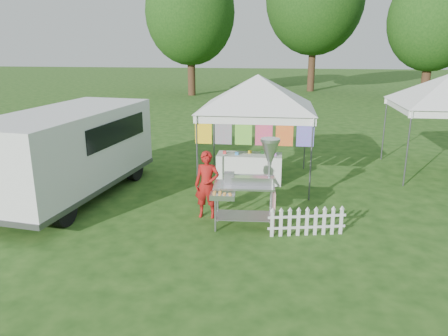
# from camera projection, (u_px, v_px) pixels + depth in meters

# --- Properties ---
(ground) EXTENTS (120.00, 120.00, 0.00)m
(ground) POSITION_uv_depth(u_px,v_px,m) (246.00, 231.00, 9.17)
(ground) COLOR #1C4112
(ground) RESTS_ON ground
(canopy_main) EXTENTS (4.24, 4.24, 3.45)m
(canopy_main) POSITION_uv_depth(u_px,v_px,m) (258.00, 75.00, 11.67)
(canopy_main) COLOR #59595E
(canopy_main) RESTS_ON ground
(tree_left) EXTENTS (6.40, 6.40, 9.53)m
(tree_left) POSITION_uv_depth(u_px,v_px,m) (190.00, 13.00, 31.16)
(tree_left) COLOR #392614
(tree_left) RESTS_ON ground
(tree_right) EXTENTS (5.60, 5.60, 8.42)m
(tree_right) POSITION_uv_depth(u_px,v_px,m) (433.00, 20.00, 27.47)
(tree_right) COLOR #392614
(tree_right) RESTS_ON ground
(donut_cart) EXTENTS (1.39, 1.02, 1.94)m
(donut_cart) POSITION_uv_depth(u_px,v_px,m) (254.00, 177.00, 9.04)
(donut_cart) COLOR gray
(donut_cart) RESTS_ON ground
(vendor) EXTENTS (0.57, 0.38, 1.53)m
(vendor) POSITION_uv_depth(u_px,v_px,m) (207.00, 185.00, 9.73)
(vendor) COLOR maroon
(vendor) RESTS_ON ground
(cargo_van) EXTENTS (2.83, 5.56, 2.21)m
(cargo_van) POSITION_uv_depth(u_px,v_px,m) (72.00, 150.00, 11.05)
(cargo_van) COLOR silver
(cargo_van) RESTS_ON ground
(picket_fence) EXTENTS (1.59, 0.37, 0.56)m
(picket_fence) POSITION_uv_depth(u_px,v_px,m) (307.00, 222.00, 8.90)
(picket_fence) COLOR silver
(picket_fence) RESTS_ON ground
(display_table) EXTENTS (1.80, 0.70, 0.81)m
(display_table) POSITION_uv_depth(u_px,v_px,m) (249.00, 168.00, 12.30)
(display_table) COLOR white
(display_table) RESTS_ON ground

